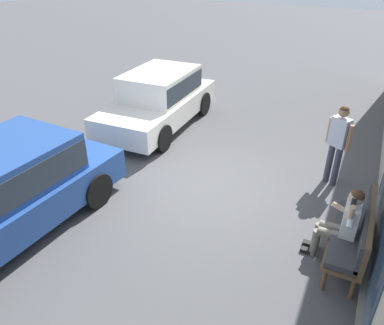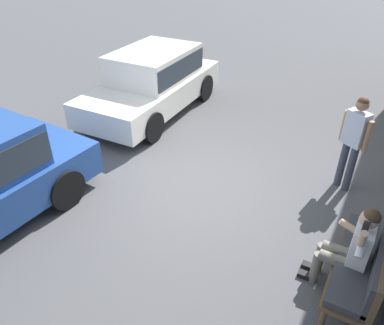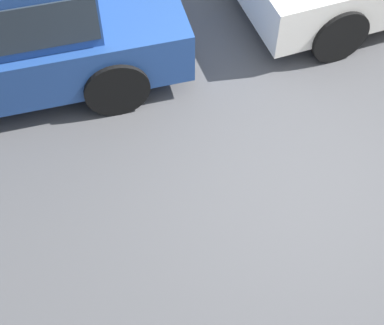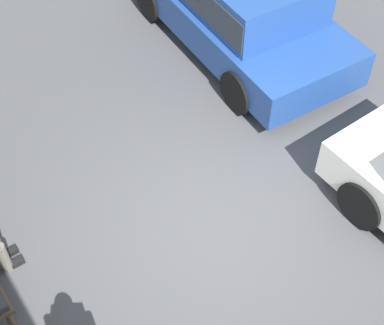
# 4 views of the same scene
# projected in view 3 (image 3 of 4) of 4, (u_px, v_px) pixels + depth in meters

# --- Properties ---
(ground_plane) EXTENTS (60.00, 60.00, 0.00)m
(ground_plane) POSITION_uv_depth(u_px,v_px,m) (313.00, 192.00, 5.66)
(ground_plane) COLOR #4C4C4F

